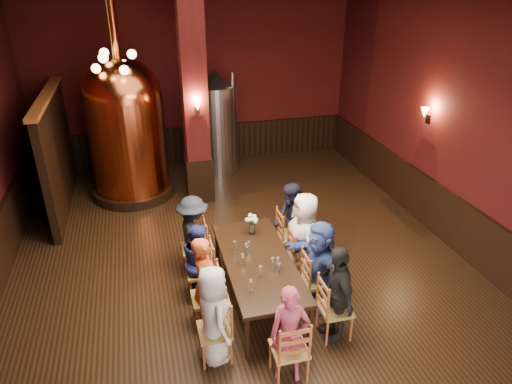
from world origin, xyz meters
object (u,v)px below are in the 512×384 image
object	(u,v)px
copper_kettle	(127,127)
person_1	(206,283)
dining_table	(258,263)
person_0	(214,315)
person_2	(199,261)
steel_vessel	(216,123)
rose_vase	(252,221)

from	to	relation	value
copper_kettle	person_1	bearing A→B (deg)	-78.93
dining_table	person_0	distance (m)	1.31
person_2	steel_vessel	size ratio (longest dim) A/B	0.50
person_1	steel_vessel	world-z (taller)	steel_vessel
person_0	steel_vessel	xyz separation A→B (m)	(1.20, 6.19, 0.58)
dining_table	copper_kettle	distance (m)	4.83
person_2	person_1	bearing A→B (deg)	169.42
person_0	copper_kettle	bearing A→B (deg)	1.77
dining_table	person_2	distance (m)	0.91
steel_vessel	rose_vase	world-z (taller)	steel_vessel
steel_vessel	rose_vase	distance (m)	4.45
person_0	person_2	size ratio (longest dim) A/B	1.10
copper_kettle	steel_vessel	bearing A→B (deg)	20.56
dining_table	steel_vessel	world-z (taller)	steel_vessel
dining_table	steel_vessel	distance (m)	5.24
person_0	person_1	size ratio (longest dim) A/B	0.98
steel_vessel	person_0	bearing A→B (deg)	-101.01
person_0	person_2	distance (m)	1.33
person_0	steel_vessel	distance (m)	6.33
person_2	rose_vase	world-z (taller)	person_2
person_0	copper_kettle	distance (m)	5.54
dining_table	person_2	world-z (taller)	person_2
person_1	rose_vase	distance (m)	1.47
person_1	person_2	xyz separation A→B (m)	(0.01, 0.66, -0.08)
person_0	person_1	xyz separation A→B (m)	(0.01, 0.67, 0.02)
person_0	rose_vase	world-z (taller)	person_0
person_0	person_1	world-z (taller)	person_1
steel_vessel	person_1	bearing A→B (deg)	-102.23
dining_table	rose_vase	xyz separation A→B (m)	(0.10, 0.76, 0.30)
dining_table	person_1	world-z (taller)	person_1
dining_table	copper_kettle	world-z (taller)	copper_kettle
steel_vessel	person_2	bearing A→B (deg)	-103.75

